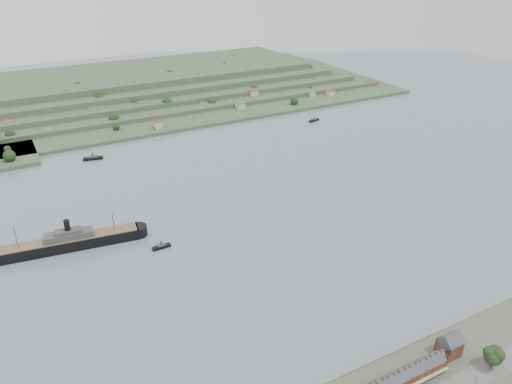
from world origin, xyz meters
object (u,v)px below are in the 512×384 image
gabled_building (450,345)px  steamship (63,243)px  fig_tree (495,356)px  terrace_row (400,379)px  tugboat (161,246)px

gabled_building → steamship: (-158.95, 202.82, -3.18)m
gabled_building → fig_tree: gabled_building is taller
gabled_building → fig_tree: 21.19m
gabled_building → terrace_row: bearing=-173.9°
gabled_building → steamship: 257.70m
fig_tree → terrace_row: bearing=165.1°
terrace_row → tugboat: size_ratio=4.15×
terrace_row → tugboat: bearing=109.0°
tugboat → gabled_building: bearing=-60.3°
gabled_building → steamship: bearing=128.1°
terrace_row → gabled_building: 37.74m
gabled_building → tugboat: gabled_building is taller
terrace_row → gabled_building: (37.50, 4.02, 1.34)m
fig_tree → tugboat: bearing=120.3°
tugboat → fig_tree: (109.92, -188.39, 8.39)m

